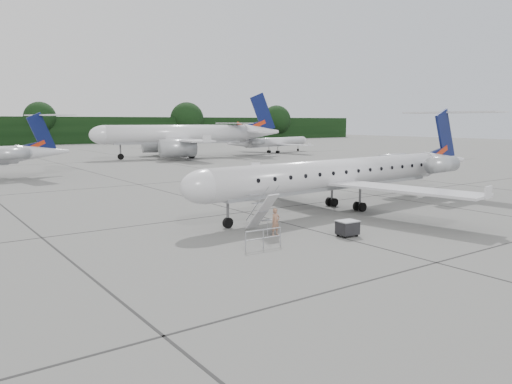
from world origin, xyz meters
TOP-DOWN VIEW (x-y plane):
  - ground at (0.00, 0.00)m, footprint 320.00×320.00m
  - treeline at (0.00, 130.00)m, footprint 260.00×4.00m
  - main_regional_jet at (2.09, 3.96)m, footprint 31.40×23.57m
  - airstair at (-6.86, 1.17)m, footprint 0.99×2.18m
  - passenger at (-6.78, -0.04)m, footprint 0.60×0.40m
  - safety_railing at (-9.15, -2.06)m, footprint 2.20×0.18m
  - baggage_cart at (-3.48, -2.65)m, footprint 1.21×1.01m
  - bg_narrowbody at (17.22, 59.88)m, footprint 37.30×29.82m
  - bg_regional_right at (40.55, 61.05)m, footprint 28.55×23.69m

SIDE VIEW (x-z plane):
  - ground at x=0.00m, z-range 0.00..0.00m
  - baggage_cart at x=-3.48m, z-range 0.00..0.99m
  - safety_railing at x=-9.15m, z-range 0.00..1.00m
  - passenger at x=-6.78m, z-range 0.00..1.62m
  - airstair at x=-6.86m, z-range 0.00..2.41m
  - bg_regional_right at x=40.55m, z-range 0.00..6.49m
  - main_regional_jet at x=2.09m, z-range 0.00..7.70m
  - treeline at x=0.00m, z-range 0.00..8.00m
  - bg_narrowbody at x=17.22m, z-range 0.00..12.00m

